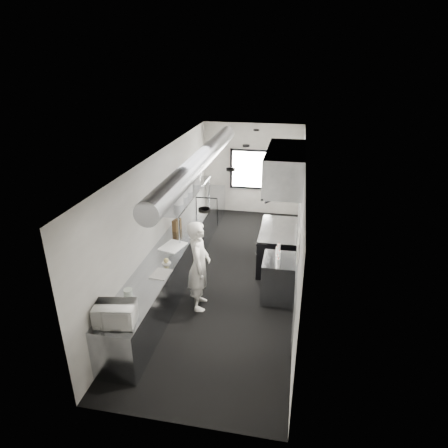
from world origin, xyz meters
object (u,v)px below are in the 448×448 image
at_px(small_plate, 166,263).
at_px(squeeze_bottle_a, 278,263).
at_px(knife_block, 177,225).
at_px(plate_stack_b, 183,191).
at_px(plate_stack_d, 196,177).
at_px(squeeze_bottle_e, 279,248).
at_px(exhaust_hood, 285,168).
at_px(plate_stack_c, 188,185).
at_px(prep_counter, 173,264).
at_px(cutting_board, 173,246).
at_px(deli_tub_a, 128,292).
at_px(line_cook, 199,266).
at_px(pass_shelf, 188,194).
at_px(squeeze_bottle_c, 279,255).
at_px(range, 277,247).
at_px(deli_tub_b, 128,293).
at_px(microwave, 115,314).
at_px(far_work_table, 210,205).
at_px(bottle_station, 278,279).
at_px(plate_stack_a, 178,198).
at_px(squeeze_bottle_b, 277,259).
at_px(squeeze_bottle_d, 277,251).

relative_size(small_plate, squeeze_bottle_a, 0.99).
xyz_separation_m(knife_block, plate_stack_b, (0.05, 0.46, 0.68)).
distance_m(plate_stack_d, squeeze_bottle_e, 3.22).
relative_size(exhaust_hood, plate_stack_c, 6.56).
height_order(prep_counter, plate_stack_c, plate_stack_c).
bearing_deg(cutting_board, knife_block, 101.06).
bearing_deg(deli_tub_a, plate_stack_b, 88.70).
distance_m(line_cook, plate_stack_b, 2.32).
distance_m(pass_shelf, small_plate, 2.38).
height_order(small_plate, squeeze_bottle_c, squeeze_bottle_c).
bearing_deg(exhaust_hood, squeeze_bottle_c, -88.27).
relative_size(squeeze_bottle_a, squeeze_bottle_e, 0.92).
height_order(plate_stack_b, squeeze_bottle_a, plate_stack_b).
bearing_deg(squeeze_bottle_c, plate_stack_b, 149.41).
height_order(range, deli_tub_b, deli_tub_b).
xyz_separation_m(exhaust_hood, microwave, (-2.26, -3.89, -1.32)).
bearing_deg(knife_block, pass_shelf, 98.22).
bearing_deg(squeeze_bottle_e, range, 93.63).
relative_size(exhaust_hood, deli_tub_a, 14.51).
bearing_deg(far_work_table, squeeze_bottle_e, -58.01).
bearing_deg(squeeze_bottle_e, plate_stack_c, 146.92).
xyz_separation_m(bottle_station, plate_stack_a, (-2.34, 0.92, 1.25)).
bearing_deg(plate_stack_b, plate_stack_a, -86.13).
relative_size(exhaust_hood, microwave, 3.96).
bearing_deg(microwave, deli_tub_b, 89.88).
distance_m(cutting_board, squeeze_bottle_c, 2.25).
height_order(prep_counter, squeeze_bottle_c, squeeze_bottle_c).
distance_m(prep_counter, squeeze_bottle_b, 2.35).
height_order(prep_counter, bottle_station, same).
relative_size(small_plate, knife_block, 0.68).
bearing_deg(squeeze_bottle_a, far_work_table, 118.36).
distance_m(cutting_board, knife_block, 0.86).
xyz_separation_m(prep_counter, pass_shelf, (-0.04, 1.50, 1.09)).
bearing_deg(far_work_table, squeeze_bottle_c, -59.38).
distance_m(prep_counter, bottle_station, 2.31).
bearing_deg(pass_shelf, microwave, -89.60).
bearing_deg(bottle_station, line_cook, -159.17).
distance_m(far_work_table, squeeze_bottle_d, 4.36).
distance_m(prep_counter, far_work_table, 3.70).
height_order(knife_block, plate_stack_d, plate_stack_d).
bearing_deg(bottle_station, microwave, -132.87).
bearing_deg(line_cook, plate_stack_b, 13.66).
bearing_deg(squeeze_bottle_c, bottle_station, -70.42).
bearing_deg(squeeze_bottle_b, small_plate, -169.07).
bearing_deg(squeeze_bottle_a, squeeze_bottle_e, 92.19).
height_order(microwave, cutting_board, microwave).
relative_size(prep_counter, deli_tub_b, 40.38).
relative_size(line_cook, squeeze_bottle_c, 10.99).
bearing_deg(cutting_board, far_work_table, 90.61).
distance_m(cutting_board, squeeze_bottle_d, 2.19).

